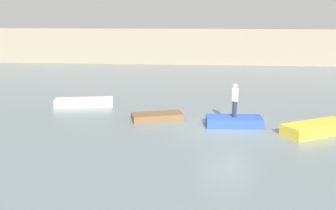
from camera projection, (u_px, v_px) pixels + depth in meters
ground_plane at (227, 128)px, 19.66m from camera, size 120.00×120.00×0.00m
embankment_wall at (216, 47)px, 42.84m from camera, size 80.00×1.20×3.79m
rowboat_white at (84, 102)px, 24.33m from camera, size 3.61×1.75×0.43m
rowboat_brown at (157, 117)px, 21.08m from camera, size 2.85×1.89×0.36m
rowboat_blue at (234, 121)px, 20.03m from camera, size 2.82×1.40×0.45m
rowboat_yellow at (317, 128)px, 18.75m from camera, size 3.62×2.88×0.51m
person_white_shirt at (235, 99)px, 19.77m from camera, size 0.32×0.32×1.68m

